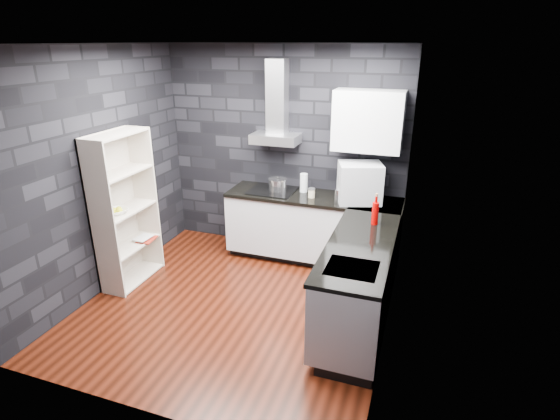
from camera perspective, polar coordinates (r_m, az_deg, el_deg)
The scene contains 28 objects.
ground at distance 4.96m, azimuth -5.65°, elevation -12.15°, with size 3.20×3.20×0.00m, color #3E1309.
ceiling at distance 4.15m, azimuth -7.08°, elevation 20.77°, with size 3.20×3.20×0.00m, color silver.
wall_back at distance 5.82m, azimuth 0.53°, elevation 7.62°, with size 3.20×0.05×2.70m, color black.
wall_front at distance 3.10m, azimuth -19.13°, elevation -6.41°, with size 3.20×0.05×2.70m, color black.
wall_left at distance 5.25m, azimuth -22.62°, elevation 4.43°, with size 0.05×3.20×2.70m, color black.
wall_right at distance 3.99m, azimuth 15.39°, elevation 0.28°, with size 0.05×3.20×2.70m, color black.
toekick_back at distance 5.88m, azimuth 4.24°, elevation -5.82°, with size 2.18×0.50×0.10m, color black.
toekick_right at distance 4.70m, azimuth 10.36°, elevation -13.82°, with size 0.50×1.78×0.10m, color black.
counter_back_cab at distance 5.67m, azimuth 4.25°, elevation -2.12°, with size 2.20×0.60×0.76m, color silver.
counter_right_cab at distance 4.47m, azimuth 10.22°, elevation -9.23°, with size 0.60×1.80×0.76m, color silver.
counter_back_top at distance 5.51m, azimuth 4.33°, elevation 1.66°, with size 2.20×0.62×0.04m, color black.
counter_right_top at distance 4.29m, azimuth 10.43°, elevation -4.60°, with size 0.62×1.80×0.04m, color black.
counter_corner_top at distance 5.39m, azimuth 12.60°, elevation 0.72°, with size 0.62×0.62×0.04m, color black.
hood_body at distance 5.61m, azimuth -0.60°, elevation 9.30°, with size 0.60×0.34×0.12m, color silver.
hood_chimney at distance 5.59m, azimuth -0.37°, elevation 14.56°, with size 0.24×0.20×0.90m, color silver.
upper_cabinet at distance 5.28m, azimuth 11.44°, elevation 11.33°, with size 0.80×0.35×0.70m, color silver.
cooktop at distance 5.67m, azimuth -1.02°, elevation 2.55°, with size 0.58×0.50×0.01m, color black.
sink_rim at distance 3.84m, azimuth 9.38°, elevation -7.54°, with size 0.44×0.40×0.01m, color silver.
pot at distance 5.65m, azimuth -0.31°, elevation 3.30°, with size 0.23×0.23×0.14m, color silver.
glass_vase at distance 5.61m, azimuth 3.12°, elevation 3.56°, with size 0.10×0.10×0.24m, color white.
storage_jar at distance 5.43m, azimuth 4.14°, elevation 2.17°, with size 0.08×0.08×0.10m, color beige.
utensil_crock at distance 5.36m, azimuth 7.71°, elevation 1.95°, with size 0.11×0.11×0.14m, color silver.
appliance_garage at distance 5.31m, azimuth 10.35°, elevation 3.40°, with size 0.50×0.39×0.50m, color silver.
red_bottle at distance 4.71m, azimuth 12.32°, elevation -0.44°, with size 0.07×0.07×0.24m, color #9F0100.
bookshelf at distance 5.33m, azimuth -19.58°, elevation -0.03°, with size 0.34×0.80×1.80m, color beige.
fruit_bowl at distance 5.22m, azimuth -20.50°, elevation -0.15°, with size 0.23×0.23×0.06m, color white.
book_red at distance 5.57m, azimuth -17.93°, elevation -2.57°, with size 0.18×0.02×0.25m, color maroon.
book_second at distance 5.56m, azimuth -18.16°, elevation -2.38°, with size 0.16×0.02×0.22m, color #B2B2B2.
Camera 1 is at (1.80, -3.74, 2.73)m, focal length 28.00 mm.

